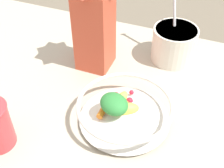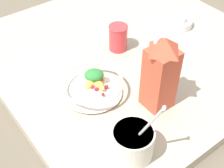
# 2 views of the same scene
# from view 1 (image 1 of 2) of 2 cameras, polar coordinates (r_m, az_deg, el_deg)

# --- Properties ---
(fruit_bowl) EXTENTS (0.23, 0.23, 0.09)m
(fruit_bowl) POSITION_cam_1_polar(r_m,az_deg,el_deg) (0.74, 2.22, -4.83)
(fruit_bowl) COLOR silver
(fruit_bowl) RESTS_ON countertop
(milk_carton) EXTENTS (0.09, 0.09, 0.29)m
(milk_carton) POSITION_cam_1_polar(r_m,az_deg,el_deg) (0.85, -3.28, 11.32)
(milk_carton) COLOR #CC4C33
(milk_carton) RESTS_ON countertop
(yogurt_tub) EXTENTS (0.13, 0.14, 0.24)m
(yogurt_tub) POSITION_cam_1_polar(r_m,az_deg,el_deg) (0.93, 11.34, 7.47)
(yogurt_tub) COLOR silver
(yogurt_tub) RESTS_ON countertop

